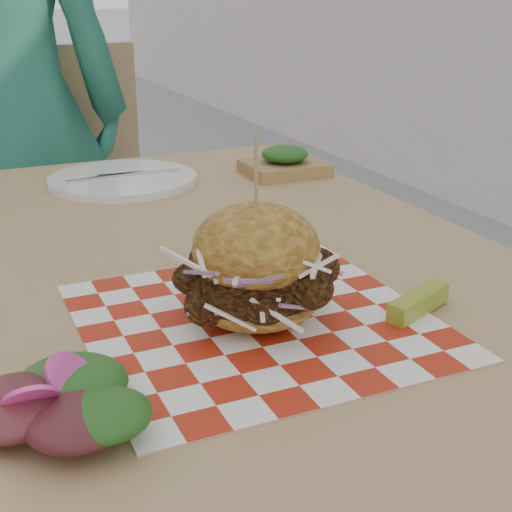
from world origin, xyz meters
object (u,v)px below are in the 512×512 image
object	(u,v)px
patio_chair	(70,206)
sandwich	(256,271)
patio_table	(199,306)
diner	(7,110)

from	to	relation	value
patio_chair	sandwich	world-z (taller)	sandwich
patio_table	sandwich	xyz separation A→B (m)	(-0.01, -0.22, 0.14)
diner	patio_table	distance (m)	0.99
diner	sandwich	xyz separation A→B (m)	(0.12, -1.20, 0.00)
patio_chair	sandwich	bearing A→B (deg)	-95.22
patio_table	sandwich	bearing A→B (deg)	-93.31
diner	patio_chair	world-z (taller)	diner
patio_table	diner	bearing A→B (deg)	98.05
diner	patio_table	xyz separation A→B (m)	(0.14, -0.97, -0.14)
diner	patio_table	world-z (taller)	diner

